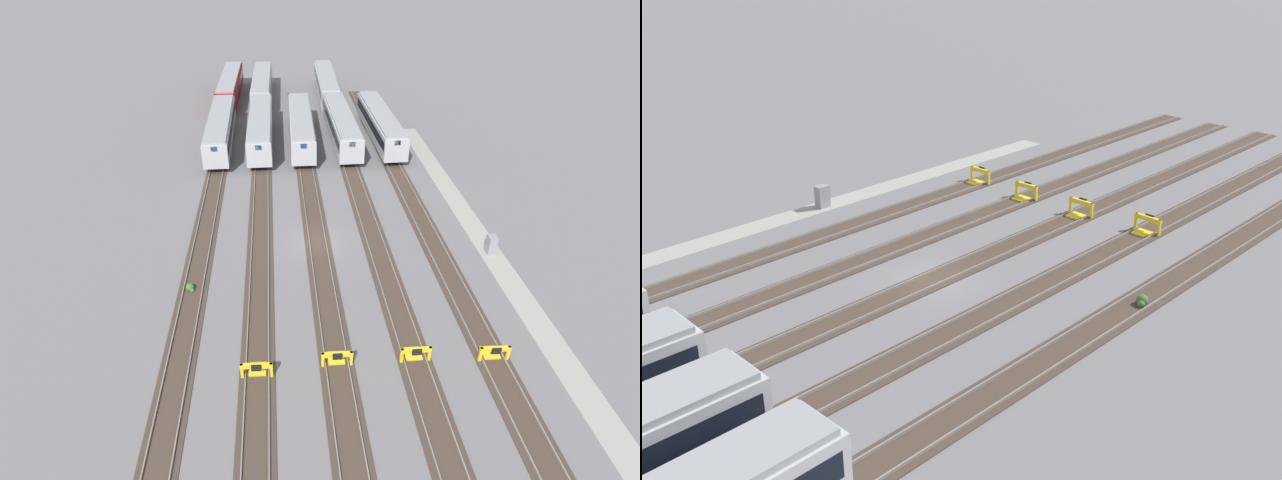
{
  "view_description": "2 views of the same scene",
  "coord_description": "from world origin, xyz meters",
  "views": [
    {
      "loc": [
        -36.61,
        3.05,
        23.83
      ],
      "look_at": [
        -2.48,
        0.0,
        1.8
      ],
      "focal_mm": 28.0,
      "sensor_mm": 36.0,
      "label": 1
    },
    {
      "loc": [
        26.62,
        28.15,
        19.06
      ],
      "look_at": [
        -2.48,
        0.0,
        1.8
      ],
      "focal_mm": 42.0,
      "sensor_mm": 36.0,
      "label": 2
    }
  ],
  "objects": [
    {
      "name": "ground_plane",
      "position": [
        0.0,
        0.0,
        0.0
      ],
      "size": [
        400.0,
        400.0,
        0.0
      ],
      "primitive_type": "plane",
      "color": "slate"
    },
    {
      "name": "rail_track_near_inner",
      "position": [
        0.0,
        -5.02,
        0.04
      ],
      "size": [
        90.0,
        2.24,
        0.21
      ],
      "color": "#47382D",
      "rests_on": "ground"
    },
    {
      "name": "bumper_stop_middle_track",
      "position": [
        -14.26,
        -0.0,
        0.51
      ],
      "size": [
        1.35,
        2.0,
        1.22
      ],
      "color": "yellow",
      "rests_on": "ground"
    },
    {
      "name": "subway_car_front_row_rightmost",
      "position": [
        23.63,
        -5.0,
        2.04
      ],
      "size": [
        18.04,
        3.07,
        3.7
      ],
      "color": "#B7BABF",
      "rests_on": "ground"
    },
    {
      "name": "rail_track_nearest",
      "position": [
        0.0,
        -10.03,
        0.04
      ],
      "size": [
        90.0,
        2.23,
        0.21
      ],
      "color": "#47382D",
      "rests_on": "ground"
    },
    {
      "name": "bumper_stop_nearest_track",
      "position": [
        -14.69,
        -10.04,
        0.51
      ],
      "size": [
        1.36,
        2.0,
        1.22
      ],
      "color": "yellow",
      "rests_on": "ground"
    },
    {
      "name": "rail_track_farthest",
      "position": [
        0.0,
        10.03,
        0.04
      ],
      "size": [
        90.0,
        2.23,
        0.21
      ],
      "color": "#47382D",
      "rests_on": "ground"
    },
    {
      "name": "service_walkway",
      "position": [
        0.0,
        -14.55,
        0.0
      ],
      "size": [
        54.0,
        2.0,
        0.01
      ],
      "primitive_type": "cube",
      "color": "#9E9E93",
      "rests_on": "ground"
    },
    {
      "name": "bumper_stop_near_inner_track",
      "position": [
        -14.33,
        -5.01,
        0.51
      ],
      "size": [
        1.35,
        2.0,
        1.22
      ],
      "color": "yellow",
      "rests_on": "ground"
    },
    {
      "name": "bumper_stop_far_inner_track",
      "position": [
        -14.75,
        5.01,
        0.51
      ],
      "size": [
        1.38,
        2.01,
        1.22
      ],
      "color": "yellow",
      "rests_on": "ground"
    },
    {
      "name": "subway_car_front_row_right_inner",
      "position": [
        23.63,
        -10.0,
        2.04
      ],
      "size": [
        18.05,
        3.17,
        3.7
      ],
      "color": "#B7BABF",
      "rests_on": "ground"
    },
    {
      "name": "rail_track_middle",
      "position": [
        0.0,
        0.0,
        0.04
      ],
      "size": [
        90.0,
        2.24,
        0.21
      ],
      "color": "#47382D",
      "rests_on": "ground"
    },
    {
      "name": "weed_clump",
      "position": [
        -5.82,
        10.26,
        0.24
      ],
      "size": [
        0.92,
        0.7,
        0.64
      ],
      "color": "#427033",
      "rests_on": "ground"
    },
    {
      "name": "rail_track_far_inner",
      "position": [
        0.0,
        5.02,
        0.04
      ],
      "size": [
        90.0,
        2.23,
        0.21
      ],
      "color": "#47382D",
      "rests_on": "ground"
    },
    {
      "name": "subway_car_front_row_leftmost",
      "position": [
        23.63,
        5.07,
        2.04
      ],
      "size": [
        18.03,
        3.05,
        3.7
      ],
      "color": "#B7BABF",
      "rests_on": "ground"
    },
    {
      "name": "subway_car_back_row_centre",
      "position": [
        23.63,
        10.04,
        2.04
      ],
      "size": [
        18.03,
        3.01,
        3.7
      ],
      "color": "#B7BABF",
      "rests_on": "ground"
    },
    {
      "name": "subway_car_back_row_rightmost",
      "position": [
        42.72,
        10.01,
        2.04
      ],
      "size": [
        18.05,
        3.17,
        3.7
      ],
      "color": "#A80F0F",
      "rests_on": "ground"
    },
    {
      "name": "subway_car_front_row_left_inner",
      "position": [
        23.63,
        0.06,
        2.04
      ],
      "size": [
        18.06,
        3.21,
        3.7
      ],
      "color": "#B7BABF",
      "rests_on": "ground"
    },
    {
      "name": "subway_car_front_row_centre",
      "position": [
        42.36,
        5.06,
        2.04
      ],
      "size": [
        18.06,
        3.26,
        3.7
      ],
      "color": "#B7BABF",
      "rests_on": "ground"
    },
    {
      "name": "electrical_cabinet",
      "position": [
        -2.92,
        -14.47,
        0.8
      ],
      "size": [
        0.9,
        0.73,
        1.6
      ],
      "color": "gray",
      "rests_on": "ground"
    },
    {
      "name": "subway_car_back_row_leftmost",
      "position": [
        42.43,
        -5.02,
        2.04
      ],
      "size": [
        18.06,
        3.2,
        3.7
      ],
      "color": "#B7BABF",
      "rests_on": "ground"
    }
  ]
}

